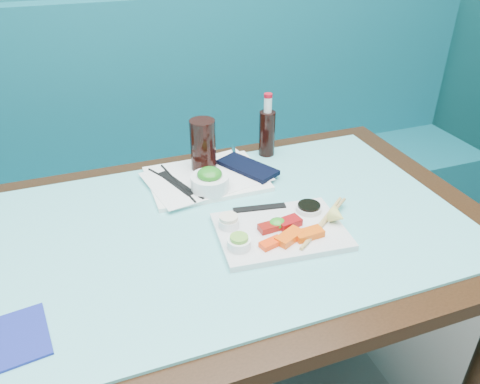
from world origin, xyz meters
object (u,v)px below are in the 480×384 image
object	(u,v)px
booth_bench	(170,193)
cola_bottle_body	(267,134)
serving_tray	(206,179)
seaweed_bowl	(210,183)
dining_table	(231,251)
sashimi_plate	(281,231)
blue_napkin	(8,341)
cola_glass	(203,145)

from	to	relation	value
booth_bench	cola_bottle_body	xyz separation A→B (m)	(0.25, -0.50, 0.46)
serving_tray	cola_bottle_body	distance (m)	0.27
booth_bench	seaweed_bowl	world-z (taller)	booth_bench
dining_table	sashimi_plate	distance (m)	0.17
cola_bottle_body	blue_napkin	size ratio (longest dim) A/B	1.04
seaweed_bowl	cola_glass	bearing A→B (deg)	81.25
sashimi_plate	serving_tray	world-z (taller)	sashimi_plate
dining_table	serving_tray	xyz separation A→B (m)	(0.01, 0.24, 0.10)
booth_bench	serving_tray	size ratio (longest dim) A/B	8.75
seaweed_bowl	cola_glass	distance (m)	0.14
booth_bench	sashimi_plate	bearing A→B (deg)	-83.52
sashimi_plate	seaweed_bowl	distance (m)	0.28
seaweed_bowl	booth_bench	bearing A→B (deg)	89.70
blue_napkin	dining_table	bearing A→B (deg)	22.84
cola_glass	blue_napkin	world-z (taller)	cola_glass
dining_table	blue_napkin	distance (m)	0.58
dining_table	cola_glass	distance (m)	0.35
serving_tray	cola_bottle_body	world-z (taller)	cola_bottle_body
sashimi_plate	seaweed_bowl	world-z (taller)	seaweed_bowl
dining_table	cola_bottle_body	size ratio (longest dim) A/B	9.32
booth_bench	cola_glass	xyz separation A→B (m)	(0.02, -0.54, 0.48)
dining_table	cola_glass	size ratio (longest dim) A/B	8.73
seaweed_bowl	blue_napkin	bearing A→B (deg)	-143.44
booth_bench	dining_table	world-z (taller)	booth_bench
sashimi_plate	seaweed_bowl	size ratio (longest dim) A/B	2.87
booth_bench	blue_napkin	world-z (taller)	booth_bench
dining_table	serving_tray	size ratio (longest dim) A/B	4.08
cola_glass	blue_napkin	xyz separation A→B (m)	(-0.54, -0.52, -0.09)
booth_bench	sashimi_plate	xyz separation A→B (m)	(0.11, -0.93, 0.39)
sashimi_plate	cola_bottle_body	bearing A→B (deg)	77.03
booth_bench	cola_glass	bearing A→B (deg)	-88.27
dining_table	sashimi_plate	xyz separation A→B (m)	(0.11, -0.09, 0.10)
serving_tray	cola_glass	distance (m)	0.10
cola_bottle_body	blue_napkin	bearing A→B (deg)	-143.90
seaweed_bowl	blue_napkin	world-z (taller)	seaweed_bowl
dining_table	sashimi_plate	world-z (taller)	sashimi_plate
booth_bench	cola_glass	world-z (taller)	booth_bench
booth_bench	serving_tray	bearing A→B (deg)	-89.38
dining_table	cola_glass	world-z (taller)	cola_glass
sashimi_plate	blue_napkin	size ratio (longest dim) A/B	2.20
dining_table	sashimi_plate	bearing A→B (deg)	-39.38
dining_table	seaweed_bowl	world-z (taller)	seaweed_bowl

